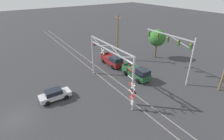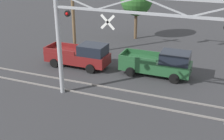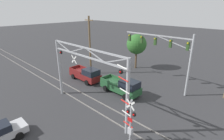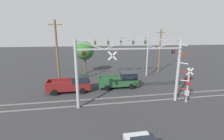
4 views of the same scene
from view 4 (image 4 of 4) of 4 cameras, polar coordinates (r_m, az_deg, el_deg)
The scene contains 10 objects.
rail_track_near at distance 16.29m, azimuth 6.34°, elevation -12.12°, with size 80.00×0.08×0.10m, color gray.
rail_track_far at distance 17.55m, azimuth 5.05°, elevation -10.17°, with size 80.00×0.08×0.10m, color gray.
crossing_gantry at distance 14.74m, azimuth 7.01°, elevation 2.13°, with size 10.66×0.31×6.63m.
crossing_signal_mast at distance 17.39m, azimuth 26.65°, elevation -4.84°, with size 1.88×0.35×6.17m.
traffic_signal_span at distance 25.14m, azimuth 7.81°, elevation 8.92°, with size 9.41×0.39×7.36m.
pickup_truck_lead at distance 20.40m, azimuth 3.18°, elevation -3.99°, with size 5.30×2.13×2.02m.
pickup_truck_following at distance 19.47m, azimuth -15.08°, elevation -5.28°, with size 5.26×2.13×2.02m.
utility_pole_left at distance 21.31m, azimuth -20.12°, elevation 5.90°, with size 1.80×0.28×8.90m.
utility_pole_right at distance 30.08m, azimuth 17.71°, elevation 7.13°, with size 1.80×0.28×8.06m.
background_tree_beyond_span at distance 28.16m, azimuth -10.40°, elevation 7.19°, with size 3.36×3.36×5.89m.
Camera 4 is at (-4.19, -1.02, 6.96)m, focal length 24.00 mm.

